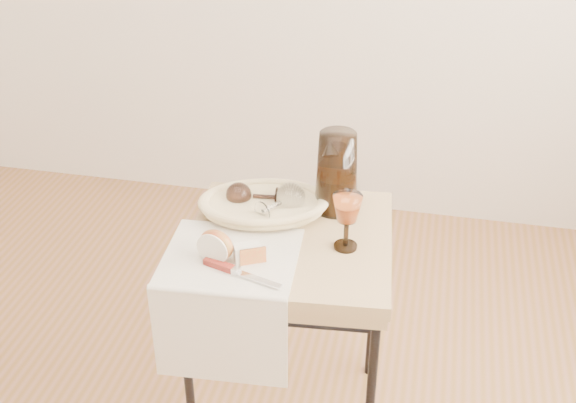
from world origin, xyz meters
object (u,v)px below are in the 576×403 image
(tea_towel, at_px, (231,257))
(table_knife, at_px, (239,272))
(side_table, at_px, (289,336))
(wine_goblet, at_px, (347,222))
(apple_half, at_px, (216,245))
(goblet_lying_a, at_px, (255,196))
(bread_basket, at_px, (264,207))
(pitcher, at_px, (337,172))
(goblet_lying_b, at_px, (279,203))

(tea_towel, distance_m, table_knife, 0.08)
(side_table, xyz_separation_m, table_knife, (-0.08, -0.19, 0.35))
(wine_goblet, height_order, table_knife, wine_goblet)
(side_table, xyz_separation_m, apple_half, (-0.15, -0.14, 0.38))
(goblet_lying_a, relative_size, wine_goblet, 0.75)
(apple_half, distance_m, table_knife, 0.09)
(tea_towel, height_order, bread_basket, bread_basket)
(pitcher, xyz_separation_m, apple_half, (-0.25, -0.31, -0.07))
(goblet_lying_b, bearing_deg, apple_half, -173.13)
(goblet_lying_b, bearing_deg, side_table, -115.23)
(bread_basket, bearing_deg, goblet_lying_b, -36.13)
(apple_half, bearing_deg, table_knife, -24.40)
(tea_towel, distance_m, apple_half, 0.06)
(goblet_lying_a, xyz_separation_m, table_knife, (0.04, -0.30, -0.03))
(tea_towel, height_order, apple_half, apple_half)
(tea_towel, relative_size, pitcher, 1.24)
(apple_half, bearing_deg, side_table, 54.72)
(bread_basket, bearing_deg, table_knife, -102.67)
(bread_basket, bearing_deg, side_table, -59.75)
(pitcher, bearing_deg, table_knife, -131.33)
(bread_basket, bearing_deg, wine_goblet, -38.62)
(side_table, relative_size, tea_towel, 2.02)
(side_table, height_order, tea_towel, tea_towel)
(bread_basket, distance_m, pitcher, 0.22)
(bread_basket, relative_size, goblet_lying_b, 2.35)
(pitcher, relative_size, apple_half, 2.97)
(pitcher, bearing_deg, apple_half, -143.71)
(pitcher, xyz_separation_m, wine_goblet, (0.06, -0.18, -0.04))
(side_table, xyz_separation_m, goblet_lying_b, (-0.05, 0.08, 0.39))
(goblet_lying_a, height_order, goblet_lying_b, goblet_lying_b)
(goblet_lying_b, height_order, wine_goblet, wine_goblet)
(goblet_lying_b, bearing_deg, wine_goblet, -81.61)
(tea_towel, height_order, goblet_lying_b, goblet_lying_b)
(wine_goblet, xyz_separation_m, apple_half, (-0.30, -0.13, -0.03))
(apple_half, bearing_deg, tea_towel, 42.88)
(goblet_lying_a, xyz_separation_m, pitcher, (0.21, 0.06, 0.07))
(goblet_lying_a, bearing_deg, wine_goblet, 150.45)
(tea_towel, distance_m, bread_basket, 0.22)
(wine_goblet, bearing_deg, pitcher, 106.70)
(tea_towel, relative_size, bread_basket, 1.06)
(goblet_lying_b, bearing_deg, tea_towel, -168.21)
(tea_towel, relative_size, wine_goblet, 2.15)
(table_knife, bearing_deg, side_table, 83.57)
(wine_goblet, bearing_deg, bread_basket, 155.72)
(bread_basket, xyz_separation_m, table_knife, (0.01, -0.29, -0.01))
(apple_half, relative_size, table_knife, 0.43)
(bread_basket, relative_size, apple_half, 3.46)
(tea_towel, xyz_separation_m, pitcher, (0.22, 0.29, 0.11))
(pitcher, bearing_deg, wine_goblet, -88.44)
(tea_towel, height_order, goblet_lying_a, goblet_lying_a)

